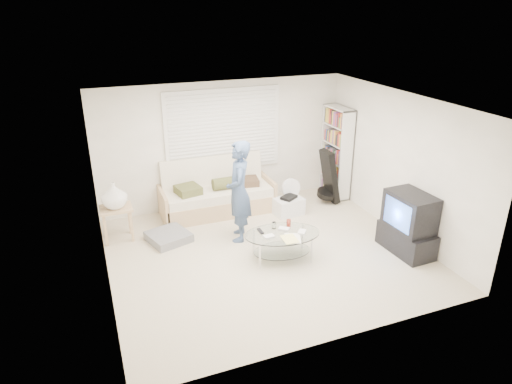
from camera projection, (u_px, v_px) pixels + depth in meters
name	position (u px, v px, depth m)	size (l,w,h in m)	color
ground	(266.00, 253.00, 7.59)	(5.00, 5.00, 0.00)	tan
room_shell	(256.00, 152.00, 7.37)	(5.02, 4.52, 2.51)	silver
window_blinds	(224.00, 130.00, 8.88)	(2.32, 0.08, 1.62)	silver
futon_sofa	(217.00, 195.00, 8.97)	(2.19, 0.89, 1.07)	tan
grey_floor_pillow	(169.00, 237.00, 7.97)	(0.65, 0.65, 0.15)	slate
side_table	(114.00, 198.00, 7.73)	(0.54, 0.44, 1.07)	tan
bookshelf	(336.00, 152.00, 9.53)	(0.30, 0.80, 1.91)	white
guitar_case	(329.00, 180.00, 9.30)	(0.42, 0.42, 1.12)	black
floor_fan	(290.00, 191.00, 9.08)	(0.39, 0.26, 0.65)	white
storage_bin	(289.00, 206.00, 8.93)	(0.58, 0.44, 0.38)	white
tv_unit	(408.00, 224.00, 7.46)	(0.56, 0.97, 1.04)	black
coffee_table	(283.00, 238.00, 7.31)	(1.32, 0.95, 0.57)	silver
standing_person	(239.00, 191.00, 7.75)	(0.65, 0.43, 1.78)	#344C6F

